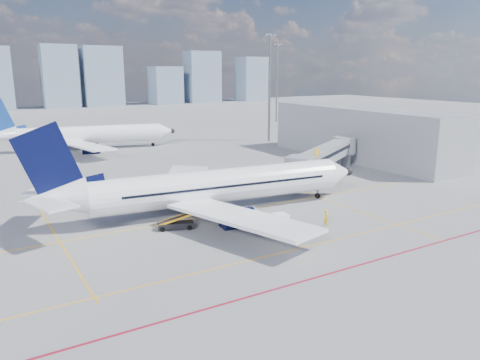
# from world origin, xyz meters

# --- Properties ---
(ground) EXTENTS (420.00, 420.00, 0.00)m
(ground) POSITION_xyz_m (0.00, 0.00, 0.00)
(ground) COLOR slate
(ground) RESTS_ON ground
(apron_markings) EXTENTS (90.00, 35.12, 0.01)m
(apron_markings) POSITION_xyz_m (-0.58, -3.91, 0.01)
(apron_markings) COLOR #F5A70C
(apron_markings) RESTS_ON ground
(jet_bridge) EXTENTS (23.55, 15.78, 6.30)m
(jet_bridge) POSITION_xyz_m (23.51, 16.91, 3.74)
(jet_bridge) COLOR gray
(jet_bridge) RESTS_ON ground
(terminal_block) EXTENTS (10.00, 42.00, 10.00)m
(terminal_block) POSITION_xyz_m (39.95, 26.00, 5.00)
(terminal_block) COLOR gray
(terminal_block) RESTS_ON ground
(floodlight_mast_ne) EXTENTS (3.20, 0.61, 25.45)m
(floodlight_mast_ne) POSITION_xyz_m (38.00, 55.00, 13.59)
(floodlight_mast_ne) COLOR slate
(floodlight_mast_ne) RESTS_ON ground
(floodlight_mast_far) EXTENTS (3.20, 0.61, 25.45)m
(floodlight_mast_far) POSITION_xyz_m (65.00, 90.00, 13.59)
(floodlight_mast_far) COLOR slate
(floodlight_mast_far) RESTS_ON ground
(distant_skyline) EXTENTS (260.28, 15.17, 28.47)m
(distant_skyline) POSITION_xyz_m (8.84, 190.00, 11.71)
(distant_skyline) COLOR slate
(distant_skyline) RESTS_ON ground
(main_aircraft) EXTENTS (42.46, 36.94, 12.42)m
(main_aircraft) POSITION_xyz_m (-2.51, 9.12, 3.22)
(main_aircraft) COLOR white
(main_aircraft) RESTS_ON ground
(second_aircraft) EXTENTS (39.55, 34.12, 11.64)m
(second_aircraft) POSITION_xyz_m (-4.44, 64.91, 3.22)
(second_aircraft) COLOR white
(second_aircraft) RESTS_ON ground
(baggage_tug) EXTENTS (2.28, 1.76, 1.42)m
(baggage_tug) POSITION_xyz_m (0.75, -2.38, 0.68)
(baggage_tug) COLOR white
(baggage_tug) RESTS_ON ground
(cargo_dolly) EXTENTS (3.56, 1.78, 1.90)m
(cargo_dolly) POSITION_xyz_m (0.52, -0.67, 1.04)
(cargo_dolly) COLOR black
(cargo_dolly) RESTS_ON ground
(belt_loader) EXTENTS (5.61, 2.95, 2.27)m
(belt_loader) POSITION_xyz_m (-8.08, 5.61, 0.59)
(belt_loader) COLOR black
(belt_loader) RESTS_ON ground
(ramp_worker) EXTENTS (0.62, 0.80, 1.97)m
(ramp_worker) POSITION_xyz_m (6.59, -2.24, 0.98)
(ramp_worker) COLOR yellow
(ramp_worker) RESTS_ON ground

